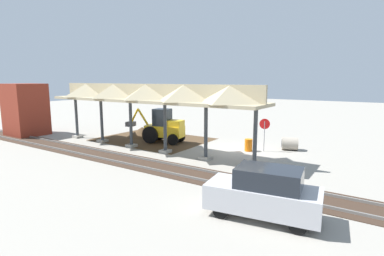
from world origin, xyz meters
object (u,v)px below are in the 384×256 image
concrete_pipe (290,144)px  traffic_barrel (248,145)px  stop_sign (265,128)px  distant_parked_car (264,193)px  backhoe (163,127)px  brick_utility_building (26,109)px

concrete_pipe → traffic_barrel: size_ratio=1.55×
stop_sign → distant_parked_car: stop_sign is taller
traffic_barrel → distant_parked_car: bearing=115.9°
concrete_pipe → distant_parked_car: bearing=101.2°
backhoe → concrete_pipe: 10.13m
brick_utility_building → distant_parked_car: size_ratio=1.10×
concrete_pipe → brick_utility_building: size_ratio=0.29×
backhoe → traffic_barrel: (-7.19, -1.06, -0.82)m
brick_utility_building → backhoe: bearing=-161.3°
stop_sign → traffic_barrel: size_ratio=2.68×
stop_sign → brick_utility_building: 22.01m
stop_sign → brick_utility_building: (21.16, 6.02, 0.68)m
concrete_pipe → distant_parked_car: size_ratio=0.32×
stop_sign → brick_utility_building: size_ratio=0.50×
backhoe → brick_utility_building: brick_utility_building is taller
backhoe → concrete_pipe: backhoe is taller
stop_sign → backhoe: size_ratio=0.45×
backhoe → concrete_pipe: bearing=-162.2°
concrete_pipe → traffic_barrel: bearing=40.0°
backhoe → brick_utility_building: 13.78m
backhoe → brick_utility_building: (13.01, 4.40, 1.15)m
backhoe → distant_parked_car: bearing=143.9°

